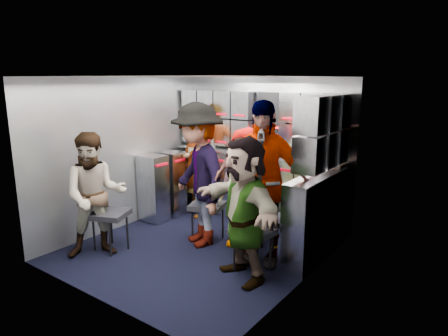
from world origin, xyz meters
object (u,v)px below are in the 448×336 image
Objects in this scene: attendant_arc_e at (244,209)px; jump_seat_near_right at (253,234)px; jump_seat_mid_right at (268,221)px; attendant_arc_c at (247,187)px; jump_seat_near_left at (110,216)px; attendant_arc_a at (95,195)px; jump_seat_mid_left at (207,207)px; jump_seat_center at (254,209)px; attendant_arc_b at (198,175)px; attendant_standing at (196,161)px; attendant_arc_d at (261,183)px.

jump_seat_near_right is at bearing 114.62° from attendant_arc_e.
jump_seat_mid_right is at bearing 121.06° from attendant_arc_e.
jump_seat_near_left is at bearing -146.02° from attendant_arc_c.
attendant_arc_e is at bearing -33.72° from attendant_arc_a.
jump_seat_mid_left is 0.34× the size of attendant_arc_a.
jump_seat_mid_left is at bearing -146.88° from jump_seat_center.
jump_seat_mid_left is at bearing 52.34° from jump_seat_near_left.
jump_seat_mid_left is 0.50m from attendant_arc_b.
attendant_standing reaches higher than jump_seat_near_left.
jump_seat_mid_right is (0.89, 0.03, -0.01)m from jump_seat_mid_left.
jump_seat_mid_left is 0.61m from jump_seat_center.
attendant_arc_d is (1.63, -0.81, 0.08)m from attendant_standing.
attendant_arc_d is at bearing 104.63° from jump_seat_near_right.
attendant_arc_a is at bearing -156.86° from jump_seat_near_right.
jump_seat_mid_right is at bearing -38.25° from jump_seat_center.
jump_seat_near_right is 0.33× the size of attendant_arc_a.
jump_seat_near_left is 1.80m from jump_seat_near_right.
attendant_arc_d is (0.00, -0.18, 0.51)m from jump_seat_mid_right.
jump_seat_mid_right is 1.03m from attendant_arc_b.
attendant_arc_d reaches higher than attendant_arc_e.
attendant_arc_e is (1.71, 0.37, 0.33)m from jump_seat_near_left.
attendant_arc_a is at bearing -137.51° from attendant_arc_e.
jump_seat_mid_left is at bearing -177.98° from jump_seat_mid_right.
jump_seat_near_left reaches higher than jump_seat_mid_left.
attendant_arc_b is (-0.96, 0.24, 0.47)m from jump_seat_near_right.
attendant_arc_d is (-0.07, 0.27, 0.50)m from jump_seat_near_right.
jump_seat_near_right is at bearing -10.93° from attendant_standing.
attendant_standing is 1.13× the size of attendant_arc_c.
attendant_arc_d reaches higher than attendant_standing.
attendant_standing is at bearing 147.62° from jump_seat_near_right.
attendant_arc_a is at bearing -166.93° from attendant_arc_d.
attendant_arc_b is (0.75, 0.80, 0.46)m from jump_seat_near_left.
jump_seat_near_left is 1.11× the size of jump_seat_near_right.
jump_seat_mid_right is (0.38, -0.30, 0.00)m from jump_seat_center.
attendant_arc_b is at bearing -179.15° from attendant_arc_e.
attendant_arc_b reaches higher than attendant_standing.
jump_seat_center is at bearing 33.12° from jump_seat_mid_left.
attendant_arc_c is at bearing 162.49° from jump_seat_mid_right.
jump_seat_center is at bearing 141.75° from jump_seat_mid_right.
jump_seat_near_left is 0.32× the size of attendant_standing.
attendant_arc_e is (1.70, -1.26, -0.09)m from attendant_standing.
attendant_arc_e is at bearing -64.17° from jump_seat_center.
attendant_arc_a is (-0.00, -0.18, 0.31)m from jump_seat_near_left.
jump_seat_near_right is 0.38m from attendant_arc_e.
jump_seat_center is at bearing 6.87° from attendant_standing.
attendant_arc_e reaches higher than jump_seat_near_left.
attendant_standing is (0.01, 1.63, 0.41)m from jump_seat_near_left.
attendant_arc_e reaches higher than jump_seat_center.
attendant_arc_a is at bearing -98.17° from attendant_arc_b.
jump_seat_center is 0.48m from jump_seat_mid_right.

